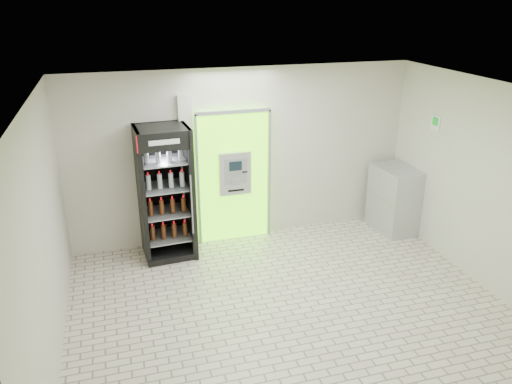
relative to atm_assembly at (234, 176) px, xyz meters
name	(u,v)px	position (x,y,z in m)	size (l,w,h in m)	color
ground	(291,310)	(0.20, -2.41, -1.17)	(6.00, 6.00, 0.00)	beige
room_shell	(294,187)	(0.20, -2.41, 0.67)	(6.00, 6.00, 6.00)	beige
atm_assembly	(234,176)	(0.00, 0.00, 0.00)	(1.30, 0.24, 2.33)	#68F40F
pillar	(188,172)	(-0.78, 0.04, 0.13)	(0.22, 0.11, 2.60)	silver
beverage_cooler	(166,195)	(-1.21, -0.28, -0.12)	(0.87, 0.80, 2.20)	black
steel_cabinet	(394,199)	(2.89, -0.51, -0.57)	(0.67, 0.94, 1.20)	#B1B4B9
exit_sign	(436,123)	(3.19, -1.01, 0.95)	(0.02, 0.22, 0.26)	white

